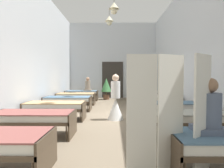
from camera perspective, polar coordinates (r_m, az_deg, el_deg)
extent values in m
cube|color=#7A6B56|center=(7.16, -0.06, -9.47)|extent=(6.35, 12.31, 0.10)
cube|color=silver|center=(13.02, 0.17, 7.01)|extent=(6.15, 0.20, 5.00)
cube|color=silver|center=(7.72, -23.09, 10.22)|extent=(0.20, 11.71, 5.00)
cube|color=silver|center=(7.67, 23.13, 10.28)|extent=(0.20, 11.71, 5.00)
cube|color=#2D2823|center=(12.85, 0.17, 1.27)|extent=(1.40, 0.06, 2.40)
cone|color=beige|center=(8.56, 0.61, 22.27)|extent=(0.44, 0.44, 0.28)
sphere|color=beige|center=(8.49, 0.61, 20.87)|extent=(0.28, 0.28, 0.28)
cylinder|color=brown|center=(10.65, -0.82, 20.75)|extent=(0.02, 0.02, 0.42)
cone|color=beige|center=(10.54, -0.82, 18.90)|extent=(0.44, 0.44, 0.28)
sphere|color=beige|center=(10.48, -0.82, 17.75)|extent=(0.28, 0.28, 0.28)
cylinder|color=#473828|center=(3.46, -17.59, -18.57)|extent=(0.03, 0.03, 0.34)
cube|color=#473828|center=(3.08, -18.69, -18.90)|extent=(0.04, 0.84, 0.57)
cylinder|color=#473828|center=(3.43, 16.39, -18.77)|extent=(0.03, 0.03, 0.34)
cube|color=#473828|center=(3.05, 17.23, -19.14)|extent=(0.04, 0.84, 0.57)
cylinder|color=#473828|center=(5.66, -29.23, -10.57)|extent=(0.03, 0.03, 0.34)
cylinder|color=#473828|center=(4.37, -13.41, -14.10)|extent=(0.03, 0.03, 0.34)
cylinder|color=#473828|center=(5.05, -11.42, -11.87)|extent=(0.03, 0.03, 0.34)
cube|color=#473828|center=(4.92, -22.43, -9.90)|extent=(1.90, 0.84, 0.07)
cube|color=#473828|center=(4.67, -11.62, -11.56)|extent=(0.04, 0.84, 0.57)
cube|color=silver|center=(4.90, -22.45, -8.70)|extent=(1.82, 0.78, 0.14)
cube|color=#8C4C47|center=(4.89, -22.46, -7.76)|extent=(1.86, 0.82, 0.02)
cylinder|color=#473828|center=(4.35, 12.66, -14.20)|extent=(0.03, 0.03, 0.34)
cylinder|color=#473828|center=(5.03, 10.89, -11.93)|extent=(0.03, 0.03, 0.34)
cylinder|color=#473828|center=(5.60, 28.99, -10.70)|extent=(0.03, 0.03, 0.34)
cube|color=#473828|center=(4.88, 21.95, -10.01)|extent=(1.90, 0.84, 0.07)
cube|color=#473828|center=(4.64, 10.97, -11.62)|extent=(0.04, 0.84, 0.57)
cube|color=silver|center=(4.86, 21.97, -8.80)|extent=(1.82, 0.78, 0.14)
cube|color=#9E9E93|center=(4.84, 21.98, -7.85)|extent=(1.86, 0.82, 0.02)
cylinder|color=#473828|center=(6.53, -24.84, -8.83)|extent=(0.03, 0.03, 0.34)
cylinder|color=#473828|center=(7.18, -22.36, -7.81)|extent=(0.03, 0.03, 0.34)
cylinder|color=#473828|center=(6.01, -9.43, -9.61)|extent=(0.03, 0.03, 0.34)
cylinder|color=#473828|center=(6.70, -8.36, -8.37)|extent=(0.03, 0.03, 0.34)
cube|color=#473828|center=(6.52, -16.51, -6.91)|extent=(1.90, 0.84, 0.07)
cube|color=#473828|center=(6.86, -24.02, -7.30)|extent=(0.04, 0.84, 0.57)
cube|color=#473828|center=(6.32, -8.33, -7.93)|extent=(0.04, 0.84, 0.57)
cube|color=white|center=(6.50, -16.52, -6.00)|extent=(1.82, 0.78, 0.14)
cube|color=tan|center=(6.49, -16.52, -5.28)|extent=(1.86, 0.82, 0.02)
cylinder|color=#473828|center=(5.99, 9.13, -9.64)|extent=(0.03, 0.03, 0.34)
cylinder|color=#473828|center=(6.69, 8.19, -8.40)|extent=(0.03, 0.03, 0.34)
cylinder|color=#473828|center=(6.48, 24.72, -8.91)|extent=(0.03, 0.03, 0.34)
cylinder|color=#473828|center=(7.13, 22.32, -7.88)|extent=(0.03, 0.03, 0.34)
cube|color=#473828|center=(6.48, 16.34, -6.96)|extent=(1.90, 0.84, 0.07)
cube|color=#473828|center=(6.31, 8.09, -7.95)|extent=(0.04, 0.84, 0.57)
cube|color=#473828|center=(6.81, 23.94, -7.37)|extent=(0.04, 0.84, 0.57)
cube|color=white|center=(6.46, 16.35, -6.04)|extent=(1.82, 0.78, 0.14)
cube|color=slate|center=(6.45, 16.35, -5.32)|extent=(1.86, 0.82, 0.02)
cylinder|color=#473828|center=(8.09, -19.60, -6.66)|extent=(0.03, 0.03, 0.34)
cylinder|color=#473828|center=(8.77, -17.98, -5.97)|extent=(0.03, 0.03, 0.34)
cylinder|color=#473828|center=(7.68, -7.22, -7.03)|extent=(0.03, 0.03, 0.34)
cylinder|color=#473828|center=(8.38, -6.56, -6.25)|extent=(0.03, 0.03, 0.34)
cube|color=#473828|center=(8.16, -12.97, -5.07)|extent=(1.90, 0.84, 0.07)
cube|color=#473828|center=(8.43, -19.16, -5.50)|extent=(0.04, 0.84, 0.57)
cube|color=#473828|center=(8.01, -6.45, -5.80)|extent=(0.04, 0.84, 0.57)
cube|color=white|center=(8.15, -12.98, -4.34)|extent=(1.82, 0.78, 0.14)
cube|color=slate|center=(8.14, -12.98, -3.76)|extent=(1.86, 0.82, 0.02)
cylinder|color=#473828|center=(7.66, 7.18, -7.05)|extent=(0.03, 0.03, 0.34)
cylinder|color=#473828|center=(8.37, 6.60, -6.27)|extent=(0.03, 0.03, 0.34)
cylinder|color=#473828|center=(8.05, 19.66, -6.71)|extent=(0.03, 0.03, 0.34)
cylinder|color=#473828|center=(8.73, 18.09, -6.01)|extent=(0.03, 0.03, 0.34)
cube|color=#473828|center=(8.13, 13.01, -5.09)|extent=(1.90, 0.84, 0.07)
cube|color=#473828|center=(7.99, 6.45, -5.81)|extent=(0.04, 0.84, 0.57)
cube|color=#473828|center=(8.39, 19.24, -5.54)|extent=(0.04, 0.84, 0.57)
cube|color=white|center=(8.12, 13.01, -4.36)|extent=(1.82, 0.78, 0.14)
cube|color=beige|center=(8.11, 13.02, -3.78)|extent=(1.86, 0.82, 0.02)
cylinder|color=#473828|center=(9.71, -16.11, -5.17)|extent=(0.03, 0.03, 0.34)
cylinder|color=#473828|center=(10.40, -14.98, -4.69)|extent=(0.03, 0.03, 0.34)
cylinder|color=#473828|center=(9.37, -5.81, -5.37)|extent=(0.03, 0.03, 0.34)
cylinder|color=#473828|center=(10.08, -5.36, -4.84)|extent=(0.03, 0.03, 0.34)
cube|color=#473828|center=(9.83, -10.64, -3.84)|extent=(1.90, 0.84, 0.07)
cube|color=#473828|center=(10.06, -15.86, -4.25)|extent=(0.04, 0.84, 0.57)
cube|color=#473828|center=(9.70, -5.23, -4.41)|extent=(0.04, 0.84, 0.57)
cube|color=silver|center=(9.82, -10.65, -3.23)|extent=(1.82, 0.78, 0.14)
cube|color=tan|center=(9.81, -10.65, -2.75)|extent=(1.86, 0.82, 0.02)
cylinder|color=#473828|center=(9.35, 5.94, -5.38)|extent=(0.03, 0.03, 0.34)
cylinder|color=#473828|center=(10.06, 5.54, -4.85)|extent=(0.03, 0.03, 0.34)
cylinder|color=#473828|center=(9.67, 16.29, -5.20)|extent=(0.03, 0.03, 0.34)
cylinder|color=#473828|center=(10.36, 15.20, -4.71)|extent=(0.03, 0.03, 0.34)
cube|color=#473828|center=(9.80, 10.82, -3.85)|extent=(1.90, 0.84, 0.07)
cube|color=#473828|center=(9.69, 5.38, -4.42)|extent=(0.04, 0.84, 0.57)
cube|color=#473828|center=(10.02, 16.07, -4.28)|extent=(0.04, 0.84, 0.57)
cube|color=silver|center=(9.79, 10.82, -3.24)|extent=(1.82, 0.78, 0.14)
cube|color=#9E9E93|center=(9.79, 10.83, -2.76)|extent=(1.86, 0.82, 0.02)
cylinder|color=#473828|center=(11.36, -13.64, -4.10)|extent=(0.03, 0.03, 0.34)
cylinder|color=#473828|center=(12.05, -12.80, -3.74)|extent=(0.03, 0.03, 0.34)
cylinder|color=#473828|center=(11.06, -4.84, -4.22)|extent=(0.03, 0.03, 0.34)
cylinder|color=#473828|center=(11.78, -4.51, -3.83)|extent=(0.03, 0.03, 0.34)
cube|color=#473828|center=(11.51, -9.00, -2.96)|extent=(1.90, 0.84, 0.07)
cube|color=#473828|center=(11.71, -13.50, -3.34)|extent=(0.04, 0.84, 0.57)
cube|color=#473828|center=(11.40, -4.37, -3.43)|extent=(0.04, 0.84, 0.57)
cube|color=white|center=(11.50, -9.00, -2.44)|extent=(1.82, 0.78, 0.14)
cube|color=slate|center=(11.49, -9.00, -2.03)|extent=(1.86, 0.82, 0.02)
cylinder|color=#473828|center=(11.05, 5.08, -4.22)|extent=(0.03, 0.03, 0.34)
cylinder|color=#473828|center=(11.77, 4.80, -3.84)|extent=(0.03, 0.03, 0.34)
cylinder|color=#473828|center=(11.33, 13.92, -4.12)|extent=(0.03, 0.03, 0.34)
cylinder|color=#473828|center=(12.02, 13.11, -3.76)|extent=(0.03, 0.03, 0.34)
cube|color=#473828|center=(11.49, 9.28, -2.97)|extent=(1.90, 0.84, 0.07)
cube|color=#473828|center=(11.39, 4.64, -3.44)|extent=(0.04, 0.84, 0.57)
cube|color=#473828|center=(11.68, 13.80, -3.36)|extent=(0.04, 0.84, 0.57)
cube|color=white|center=(11.48, 9.28, -2.45)|extent=(1.82, 0.78, 0.14)
cube|color=beige|center=(11.47, 9.28, -2.04)|extent=(1.86, 0.82, 0.02)
cone|color=white|center=(6.28, 1.05, -7.39)|extent=(0.52, 0.52, 0.70)
cylinder|color=white|center=(6.21, 1.05, -1.69)|extent=(0.30, 0.30, 0.55)
sphere|color=beige|center=(6.20, 1.06, 1.86)|extent=(0.22, 0.22, 0.22)
cone|color=white|center=(6.20, 1.06, 2.57)|extent=(0.18, 0.18, 0.10)
cylinder|color=#515B70|center=(3.18, 27.02, -7.57)|extent=(0.32, 0.32, 0.58)
cube|color=#515B70|center=(3.23, 26.94, -11.94)|extent=(0.44, 0.44, 0.08)
sphere|color=#846047|center=(3.14, 27.14, -0.35)|extent=(0.22, 0.22, 0.22)
cylinder|color=gray|center=(11.49, -7.23, -0.52)|extent=(0.32, 0.32, 0.58)
cube|color=gray|center=(11.51, -7.23, -1.76)|extent=(0.44, 0.44, 0.08)
sphere|color=#A87A5B|center=(11.48, -7.24, 1.48)|extent=(0.22, 0.22, 0.22)
cylinder|color=brown|center=(11.85, -1.70, -3.92)|extent=(0.37, 0.37, 0.28)
cylinder|color=brown|center=(11.83, -1.71, -2.75)|extent=(0.06, 0.06, 0.20)
cone|color=#3D7A42|center=(11.80, -1.71, -0.26)|extent=(0.64, 0.64, 0.83)
cube|color=silver|center=(2.73, 8.80, -9.25)|extent=(0.42, 0.06, 1.70)
cube|color=silver|center=(2.88, 17.03, -8.73)|extent=(0.40, 0.18, 1.70)
cube|color=silver|center=(2.97, 25.25, -8.51)|extent=(0.35, 0.29, 1.70)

